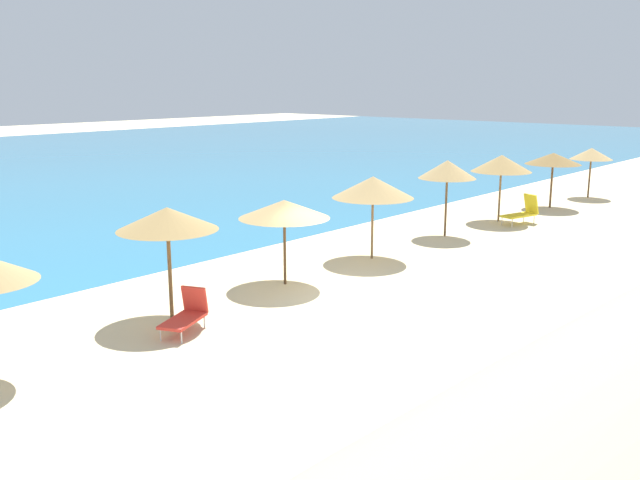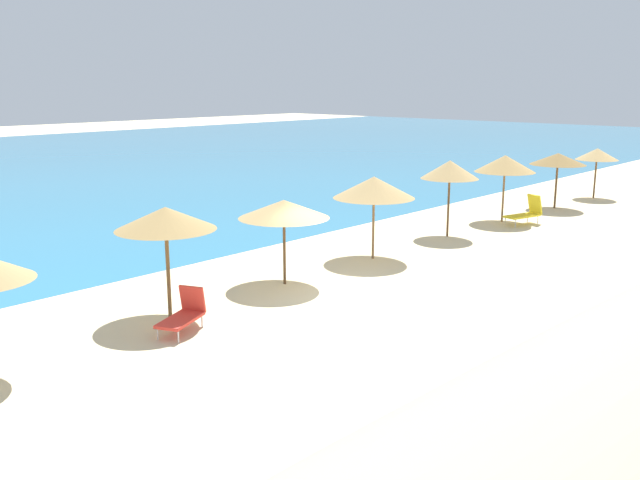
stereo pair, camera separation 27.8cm
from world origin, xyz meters
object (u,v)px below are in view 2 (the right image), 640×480
object	(u,v)px
beach_umbrella_7	(450,170)
beach_umbrella_8	(505,164)
beach_umbrella_5	(284,209)
beach_umbrella_4	(166,219)
lounge_chair_1	(184,314)
beach_umbrella_9	(558,159)
lounge_chair_0	(526,212)
beach_umbrella_10	(597,154)
beach_umbrella_6	(374,187)

from	to	relation	value
beach_umbrella_7	beach_umbrella_8	bearing A→B (deg)	-1.96
beach_umbrella_5	beach_umbrella_7	world-z (taller)	beach_umbrella_7
beach_umbrella_5	beach_umbrella_4	bearing A→B (deg)	179.85
lounge_chair_1	beach_umbrella_8	bearing A→B (deg)	-110.19
beach_umbrella_9	lounge_chair_0	xyz separation A→B (m)	(-4.33, -0.72, -1.73)
beach_umbrella_10	beach_umbrella_6	bearing A→B (deg)	178.18
beach_umbrella_4	beach_umbrella_7	distance (m)	12.33
lounge_chair_0	lounge_chair_1	world-z (taller)	lounge_chair_0
beach_umbrella_8	lounge_chair_1	world-z (taller)	beach_umbrella_8
beach_umbrella_6	lounge_chair_1	bearing A→B (deg)	-173.25
beach_umbrella_7	beach_umbrella_4	bearing A→B (deg)	179.89
beach_umbrella_5	beach_umbrella_6	xyz separation A→B (m)	(3.95, -0.05, 0.18)
beach_umbrella_8	beach_umbrella_4	bearing A→B (deg)	179.44
beach_umbrella_5	beach_umbrella_10	world-z (taller)	beach_umbrella_10
beach_umbrella_4	beach_umbrella_8	size ratio (longest dim) A/B	1.00
beach_umbrella_9	beach_umbrella_10	world-z (taller)	beach_umbrella_9
beach_umbrella_7	lounge_chair_0	bearing A→B (deg)	-15.37
beach_umbrella_10	lounge_chair_1	world-z (taller)	beach_umbrella_10
beach_umbrella_4	beach_umbrella_8	xyz separation A→B (m)	(16.24, -0.16, -0.07)
beach_umbrella_7	lounge_chair_1	size ratio (longest dim) A/B	1.95
beach_umbrella_4	beach_umbrella_6	bearing A→B (deg)	-0.42
beach_umbrella_4	beach_umbrella_9	xyz separation A→B (m)	(20.68, -0.41, -0.21)
beach_umbrella_5	beach_umbrella_7	xyz separation A→B (m)	(8.44, -0.01, 0.33)
lounge_chair_1	beach_umbrella_7	bearing A→B (deg)	-108.67
lounge_chair_1	beach_umbrella_5	bearing A→B (deg)	-99.70
beach_umbrella_4	beach_umbrella_9	distance (m)	20.68
beach_umbrella_5	lounge_chair_1	size ratio (longest dim) A/B	1.76
beach_umbrella_7	lounge_chair_1	distance (m)	12.88
beach_umbrella_5	beach_umbrella_8	xyz separation A→B (m)	(12.35, -0.15, 0.22)
beach_umbrella_10	beach_umbrella_9	bearing A→B (deg)	177.36
beach_umbrella_5	beach_umbrella_10	xyz separation A→B (m)	(20.83, -0.58, 0.00)
beach_umbrella_7	beach_umbrella_9	xyz separation A→B (m)	(8.35, -0.38, -0.25)
beach_umbrella_6	lounge_chair_1	xyz separation A→B (m)	(-8.19, -0.97, -1.90)
lounge_chair_0	beach_umbrella_7	bearing A→B (deg)	89.31
beach_umbrella_4	beach_umbrella_7	size ratio (longest dim) A/B	0.97
beach_umbrella_6	beach_umbrella_10	size ratio (longest dim) A/B	1.09
beach_umbrella_9	lounge_chair_1	xyz separation A→B (m)	(-21.03, -0.62, -1.80)
beach_umbrella_5	beach_umbrella_6	distance (m)	3.96
lounge_chair_1	beach_umbrella_4	bearing A→B (deg)	-41.94
beach_umbrella_7	beach_umbrella_10	bearing A→B (deg)	-2.63
beach_umbrella_4	beach_umbrella_9	bearing A→B (deg)	-1.13
lounge_chair_0	beach_umbrella_4	bearing A→B (deg)	100.73
beach_umbrella_6	beach_umbrella_7	bearing A→B (deg)	0.43
lounge_chair_0	beach_umbrella_10	bearing A→B (deg)	-71.66
beach_umbrella_7	lounge_chair_0	size ratio (longest dim) A/B	1.62
beach_umbrella_5	lounge_chair_1	distance (m)	4.69
beach_umbrella_8	beach_umbrella_9	bearing A→B (deg)	-3.21
beach_umbrella_4	lounge_chair_1	xyz separation A→B (m)	(-0.35, -1.03, -2.02)
beach_umbrella_10	beach_umbrella_5	bearing A→B (deg)	178.40
beach_umbrella_9	lounge_chair_0	world-z (taller)	beach_umbrella_9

